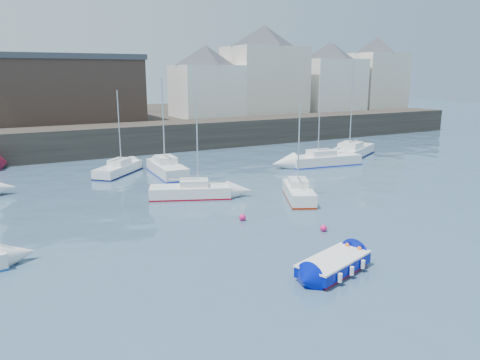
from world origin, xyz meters
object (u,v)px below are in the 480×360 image
sailboat_c (299,192)px  sailboat_d (324,160)px  blue_dinghy (334,264)px  buoy_near (242,220)px  sailboat_f (167,168)px  buoy_mid (323,231)px  sailboat_g (351,151)px  sailboat_b (191,191)px  sailboat_h (118,169)px  buoy_far (226,197)px

sailboat_c → sailboat_d: (9.00, 8.69, 0.03)m
blue_dinghy → buoy_near: (0.07, 8.30, -0.39)m
sailboat_f → buoy_mid: bearing=-81.5°
sailboat_d → sailboat_g: size_ratio=0.89×
buoy_mid → sailboat_c: bearing=66.6°
sailboat_f → sailboat_g: bearing=-1.9°
sailboat_b → sailboat_d: size_ratio=0.82×
buoy_near → sailboat_h: bearing=101.1°
sailboat_d → sailboat_h: 18.49m
sailboat_g → sailboat_h: size_ratio=1.39×
sailboat_d → sailboat_g: bearing=22.8°
buoy_far → buoy_mid: bearing=-81.1°
sailboat_c → sailboat_d: size_ratio=0.75×
sailboat_f → sailboat_d: bearing=-11.4°
sailboat_b → buoy_far: (2.27, -0.94, -0.46)m
sailboat_c → sailboat_g: (14.32, 10.93, 0.05)m
sailboat_b → blue_dinghy: bearing=-87.4°
blue_dinghy → sailboat_f: 22.15m
sailboat_f → buoy_far: sailboat_f is taller
buoy_mid → sailboat_b: bearing=110.4°
sailboat_b → buoy_mid: 10.56m
sailboat_d → sailboat_h: sailboat_d is taller
sailboat_d → sailboat_f: size_ratio=1.09×
sailboat_c → sailboat_h: (-8.74, 13.88, -0.05)m
sailboat_f → buoy_near: bearing=-91.4°
sailboat_d → sailboat_h: (-17.74, 5.19, -0.07)m
sailboat_d → buoy_far: sailboat_d is taller
sailboat_h → sailboat_c: bearing=-57.8°
blue_dinghy → buoy_mid: (3.03, 4.53, -0.39)m
sailboat_g → buoy_mid: (-16.94, -16.97, -0.55)m
buoy_mid → sailboat_g: bearing=45.1°
blue_dinghy → sailboat_c: sailboat_c is taller
sailboat_f → buoy_mid: size_ratio=21.53×
blue_dinghy → sailboat_g: (19.97, 21.50, 0.16)m
sailboat_b → sailboat_d: sailboat_d is taller
sailboat_f → buoy_mid: sailboat_f is taller
sailboat_h → buoy_mid: (6.13, -19.92, -0.46)m
blue_dinghy → sailboat_c: (5.65, 10.57, 0.11)m
sailboat_f → blue_dinghy: bearing=-91.0°
sailboat_f → sailboat_h: (-3.49, 2.31, -0.11)m
sailboat_b → sailboat_c: bearing=-31.5°
sailboat_b → sailboat_d: (15.30, 4.84, 0.07)m
sailboat_g → sailboat_c: bearing=-142.6°
sailboat_c → buoy_far: (-4.02, 2.91, -0.50)m
blue_dinghy → sailboat_f: bearing=89.0°
sailboat_d → buoy_mid: (-11.62, -14.73, -0.53)m
buoy_mid → buoy_far: bearing=98.9°
blue_dinghy → sailboat_g: 29.35m
buoy_mid → sailboat_h: bearing=107.1°
blue_dinghy → sailboat_g: bearing=47.1°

